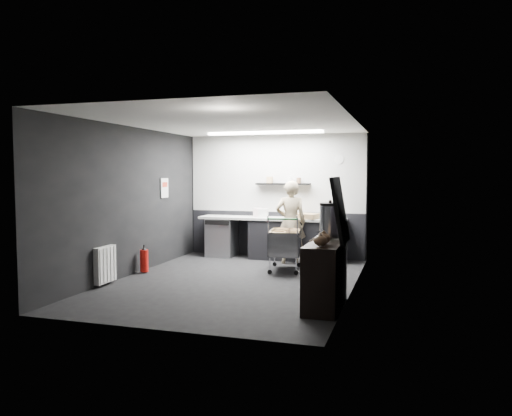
% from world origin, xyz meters
% --- Properties ---
extents(floor, '(5.50, 5.50, 0.00)m').
position_xyz_m(floor, '(0.00, 0.00, 0.00)').
color(floor, black).
rests_on(floor, ground).
extents(ceiling, '(5.50, 5.50, 0.00)m').
position_xyz_m(ceiling, '(0.00, 0.00, 2.70)').
color(ceiling, white).
rests_on(ceiling, wall_back).
extents(wall_back, '(5.50, 0.00, 5.50)m').
position_xyz_m(wall_back, '(0.00, 2.75, 1.35)').
color(wall_back, black).
rests_on(wall_back, floor).
extents(wall_front, '(5.50, 0.00, 5.50)m').
position_xyz_m(wall_front, '(0.00, -2.75, 1.35)').
color(wall_front, black).
rests_on(wall_front, floor).
extents(wall_left, '(0.00, 5.50, 5.50)m').
position_xyz_m(wall_left, '(-2.00, 0.00, 1.35)').
color(wall_left, black).
rests_on(wall_left, floor).
extents(wall_right, '(0.00, 5.50, 5.50)m').
position_xyz_m(wall_right, '(2.00, 0.00, 1.35)').
color(wall_right, black).
rests_on(wall_right, floor).
extents(kitchen_wall_panel, '(3.95, 0.02, 1.70)m').
position_xyz_m(kitchen_wall_panel, '(0.00, 2.73, 1.85)').
color(kitchen_wall_panel, '#B4B4B0').
rests_on(kitchen_wall_panel, wall_back).
extents(dado_panel, '(3.95, 0.02, 1.00)m').
position_xyz_m(dado_panel, '(0.00, 2.73, 0.50)').
color(dado_panel, black).
rests_on(dado_panel, wall_back).
extents(floating_shelf, '(1.20, 0.22, 0.04)m').
position_xyz_m(floating_shelf, '(0.20, 2.62, 1.62)').
color(floating_shelf, black).
rests_on(floating_shelf, wall_back).
extents(wall_clock, '(0.20, 0.03, 0.20)m').
position_xyz_m(wall_clock, '(1.40, 2.72, 2.15)').
color(wall_clock, silver).
rests_on(wall_clock, wall_back).
extents(poster, '(0.02, 0.30, 0.40)m').
position_xyz_m(poster, '(-1.98, 1.30, 1.55)').
color(poster, silver).
rests_on(poster, wall_left).
extents(poster_red_band, '(0.02, 0.22, 0.10)m').
position_xyz_m(poster_red_band, '(-1.98, 1.30, 1.62)').
color(poster_red_band, '#B52A16').
rests_on(poster_red_band, poster).
extents(radiator, '(0.10, 0.50, 0.60)m').
position_xyz_m(radiator, '(-1.94, -0.90, 0.35)').
color(radiator, silver).
rests_on(radiator, wall_left).
extents(ceiling_strip, '(2.40, 0.20, 0.04)m').
position_xyz_m(ceiling_strip, '(0.00, 1.85, 2.67)').
color(ceiling_strip, white).
rests_on(ceiling_strip, ceiling).
extents(prep_counter, '(3.20, 0.61, 0.90)m').
position_xyz_m(prep_counter, '(0.14, 2.42, 0.46)').
color(prep_counter, black).
rests_on(prep_counter, floor).
extents(person, '(0.70, 0.54, 1.70)m').
position_xyz_m(person, '(0.53, 1.97, 0.85)').
color(person, beige).
rests_on(person, floor).
extents(shopping_cart, '(0.69, 1.02, 1.05)m').
position_xyz_m(shopping_cart, '(0.59, 1.22, 0.50)').
color(shopping_cart, silver).
rests_on(shopping_cart, floor).
extents(sideboard, '(0.52, 1.21, 1.81)m').
position_xyz_m(sideboard, '(1.77, -1.17, 0.57)').
color(sideboard, black).
rests_on(sideboard, floor).
extents(fire_extinguisher, '(0.15, 0.15, 0.50)m').
position_xyz_m(fire_extinguisher, '(-1.85, 0.21, 0.24)').
color(fire_extinguisher, '#B8120C').
rests_on(fire_extinguisher, floor).
extents(cardboard_box, '(0.62, 0.53, 0.11)m').
position_xyz_m(cardboard_box, '(0.77, 2.37, 0.95)').
color(cardboard_box, '#A38456').
rests_on(cardboard_box, prep_counter).
extents(pink_tub, '(0.20, 0.20, 0.20)m').
position_xyz_m(pink_tub, '(-0.32, 2.42, 1.00)').
color(pink_tub, silver).
rests_on(pink_tub, prep_counter).
extents(white_container, '(0.23, 0.19, 0.18)m').
position_xyz_m(white_container, '(-0.17, 2.37, 0.99)').
color(white_container, silver).
rests_on(white_container, prep_counter).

